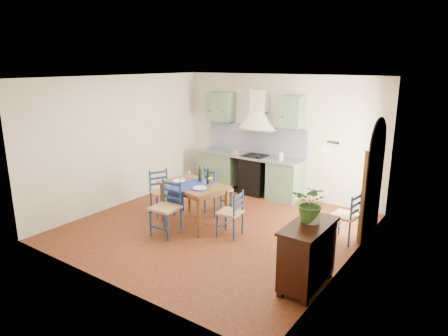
{
  "coord_description": "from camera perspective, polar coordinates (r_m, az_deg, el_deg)",
  "views": [
    {
      "loc": [
        4.19,
        -5.73,
        3.06
      ],
      "look_at": [
        -0.02,
        0.3,
        1.1
      ],
      "focal_mm": 32.0,
      "sensor_mm": 36.0,
      "label": 1
    }
  ],
  "objects": [
    {
      "name": "left_wall",
      "position": [
        8.96,
        -14.25,
        3.77
      ],
      "size": [
        0.04,
        5.0,
        2.8
      ],
      "primitive_type": "cube",
      "color": "beige",
      "rests_on": "ground"
    },
    {
      "name": "sideboard",
      "position": [
        5.74,
        11.8,
        -11.8
      ],
      "size": [
        0.5,
        1.05,
        0.94
      ],
      "color": "black",
      "rests_on": "ground"
    },
    {
      "name": "chair_near",
      "position": [
        7.32,
        -8.19,
        -5.64
      ],
      "size": [
        0.49,
        0.49,
        0.99
      ],
      "color": "navy",
      "rests_on": "ground"
    },
    {
      "name": "right_wall",
      "position": [
        6.47,
        18.49,
        -1.31
      ],
      "size": [
        0.26,
        5.0,
        2.8
      ],
      "color": "beige",
      "rests_on": "ground"
    },
    {
      "name": "potted_plant",
      "position": [
        5.55,
        12.45,
        -4.92
      ],
      "size": [
        0.52,
        0.46,
        0.55
      ],
      "primitive_type": "imported",
      "rotation": [
        0.0,
        0.0,
        0.06
      ],
      "color": "#315D21",
      "rests_on": "sideboard"
    },
    {
      "name": "chair_right",
      "position": [
        7.19,
        1.06,
        -6.48
      ],
      "size": [
        0.44,
        0.44,
        0.85
      ],
      "color": "navy",
      "rests_on": "ground"
    },
    {
      "name": "chair_far",
      "position": [
        8.21,
        -1.07,
        -3.14
      ],
      "size": [
        0.61,
        0.61,
        1.0
      ],
      "color": "navy",
      "rests_on": "ground"
    },
    {
      "name": "chair_left",
      "position": [
        8.32,
        -8.92,
        -3.39
      ],
      "size": [
        0.57,
        0.57,
        0.92
      ],
      "color": "navy",
      "rests_on": "ground"
    },
    {
      "name": "back_wall",
      "position": [
        9.49,
        4.7,
        2.62
      ],
      "size": [
        5.0,
        0.96,
        2.8
      ],
      "color": "beige",
      "rests_on": "ground"
    },
    {
      "name": "ceiling",
      "position": [
        7.1,
        -1.26,
        12.85
      ],
      "size": [
        5.0,
        5.0,
        0.01
      ],
      "primitive_type": "cube",
      "color": "white",
      "rests_on": "back_wall"
    },
    {
      "name": "dining_table",
      "position": [
        7.67,
        -4.39,
        -2.97
      ],
      "size": [
        1.4,
        1.1,
        1.12
      ],
      "color": "brown",
      "rests_on": "ground"
    },
    {
      "name": "floor",
      "position": [
        7.73,
        -1.14,
        -8.42
      ],
      "size": [
        5.0,
        5.0,
        0.0
      ],
      "primitive_type": "plane",
      "color": "#421C0E",
      "rests_on": "ground"
    },
    {
      "name": "chair_spare",
      "position": [
        7.29,
        17.14,
        -6.62
      ],
      "size": [
        0.47,
        0.47,
        0.9
      ],
      "color": "navy",
      "rests_on": "ground"
    }
  ]
}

